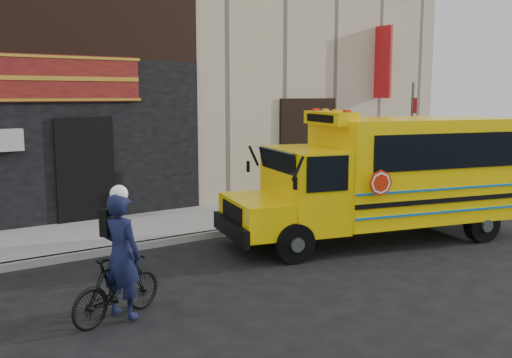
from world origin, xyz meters
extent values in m
plane|color=black|center=(0.00, 0.00, 0.00)|extent=(120.00, 120.00, 0.00)
cube|color=gray|center=(0.00, 2.60, 0.07)|extent=(40.00, 0.20, 0.15)
cube|color=gray|center=(0.00, 4.10, 0.07)|extent=(40.00, 3.00, 0.15)
cube|color=tan|center=(0.00, 10.50, 6.15)|extent=(20.00, 10.00, 12.00)
cube|color=black|center=(-5.00, 5.55, 2.15)|extent=(10.00, 0.30, 4.00)
cube|color=#4C0A15|center=(-5.00, 5.38, 3.65)|extent=(6.50, 0.12, 1.10)
cube|color=black|center=(-3.20, 5.40, 1.40)|extent=(1.30, 0.10, 2.50)
cube|color=#AE1318|center=(7.00, 5.15, 4.35)|extent=(0.10, 0.70, 2.40)
cylinder|color=black|center=(-0.89, -0.05, 0.40)|extent=(0.84, 0.47, 0.80)
cylinder|color=black|center=(-0.42, 1.79, 0.40)|extent=(0.84, 0.47, 0.80)
cylinder|color=black|center=(3.57, -1.17, 0.40)|extent=(0.84, 0.47, 0.80)
cylinder|color=black|center=(4.04, 0.67, 0.40)|extent=(0.84, 0.47, 0.80)
cube|color=yellow|center=(-1.09, 0.98, 0.80)|extent=(1.46, 2.18, 0.70)
cube|color=black|center=(-1.63, 1.11, 0.55)|extent=(0.62, 2.02, 0.35)
cube|color=yellow|center=(-0.03, 0.71, 1.30)|extent=(1.67, 2.33, 1.70)
cube|color=black|center=(-0.58, 0.85, 1.70)|extent=(0.50, 1.76, 0.90)
cube|color=yellow|center=(2.74, 0.02, 1.62)|extent=(4.90, 3.23, 2.25)
cube|color=black|center=(4.95, -0.54, 0.55)|extent=(0.65, 2.16, 0.30)
cube|color=black|center=(2.57, -1.09, 2.10)|extent=(3.79, 0.99, 0.75)
cube|color=yellow|center=(0.56, 0.56, 2.78)|extent=(0.87, 1.67, 0.28)
cylinder|color=red|center=(0.68, -0.81, 1.55)|extent=(0.51, 0.16, 0.52)
cylinder|color=#49524D|center=(5.80, 2.80, 1.81)|extent=(0.08, 0.08, 3.63)
cube|color=#AE1318|center=(5.77, 2.73, 2.95)|extent=(0.13, 0.30, 0.45)
cube|color=white|center=(5.77, 2.73, 2.38)|extent=(0.13, 0.30, 0.40)
imported|color=black|center=(-4.78, -0.81, 0.49)|extent=(1.68, 0.97, 0.97)
imported|color=#101432|center=(-4.72, -0.85, 0.92)|extent=(0.70, 0.80, 1.84)
camera|label=1|loc=(-7.64, -8.56, 3.29)|focal=40.00mm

